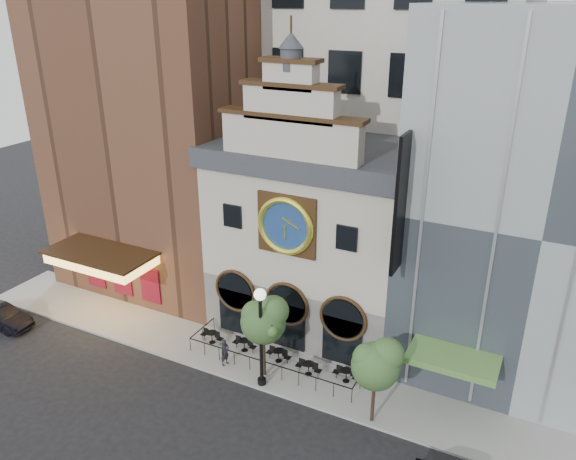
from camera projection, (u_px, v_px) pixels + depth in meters
The scene contains 17 objects.
ground at pixel (255, 389), 31.57m from camera, with size 120.00×120.00×0.00m, color black.
sidewalk at pixel (276, 364), 33.59m from camera, with size 44.00×5.00×0.15m, color gray.
clock_building at pixel (315, 231), 35.41m from camera, with size 12.60×8.78×18.65m.
theater_building at pixel (164, 114), 40.29m from camera, with size 14.00×15.60×25.00m.
retail_building at pixel (550, 201), 30.44m from camera, with size 14.00×14.40×20.00m.
office_tower at pixel (388, 2), 40.27m from camera, with size 20.00×16.00×40.00m, color #BBB6A9.
cafe_railing at pixel (276, 356), 33.39m from camera, with size 10.60×2.60×0.90m, color black, non-canonical shape.
bistro_0 at pixel (212, 336), 35.34m from camera, with size 1.58×0.68×0.90m.
bistro_1 at pixel (244, 344), 34.54m from camera, with size 1.58×0.68×0.90m.
bistro_2 at pixel (279, 355), 33.54m from camera, with size 1.58×0.68×0.90m.
bistro_3 at pixel (309, 368), 32.36m from camera, with size 1.58×0.68×0.90m.
bistro_4 at pixel (346, 374), 31.79m from camera, with size 1.58×0.68×0.90m.
car_left at pixel (0, 317), 37.25m from camera, with size 1.57×4.49×1.48m, color black.
pedestrian at pixel (225, 352), 33.08m from camera, with size 0.63×0.41×1.72m, color black.
lamppost at pixel (261, 327), 30.31m from camera, with size 1.93×0.81×6.09m.
tree_left at pixel (264, 319), 31.13m from camera, with size 2.64×2.55×5.09m.
tree_right at pixel (377, 363), 27.66m from camera, with size 2.54×2.44×4.89m.
Camera 1 is at (13.23, -22.03, 20.49)m, focal length 35.00 mm.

